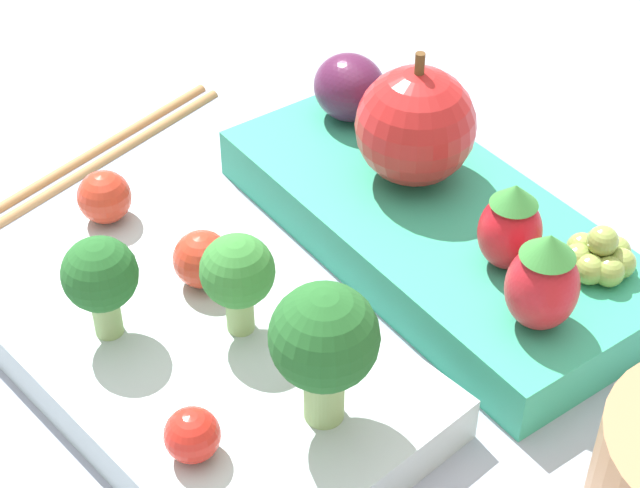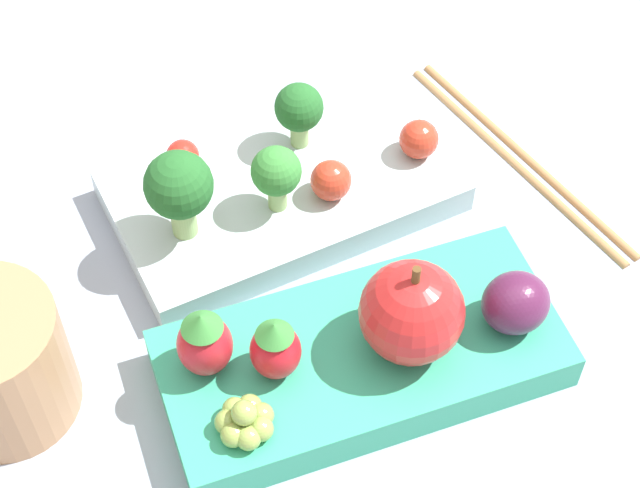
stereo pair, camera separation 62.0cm
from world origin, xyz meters
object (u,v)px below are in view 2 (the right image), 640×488
(chopsticks_pair, at_px, (520,157))
(broccoli_floret_0, at_px, (276,173))
(cherry_tomato_0, at_px, (331,180))
(cherry_tomato_2, at_px, (183,156))
(bento_box_fruit, at_px, (361,358))
(plum, at_px, (516,303))
(strawberry_0, at_px, (275,348))
(broccoli_floret_1, at_px, (179,188))
(cherry_tomato_1, at_px, (419,139))
(broccoli_floret_2, at_px, (299,109))
(apple, at_px, (412,312))
(bento_box_savoury, at_px, (284,190))
(grape_cluster, at_px, (245,421))
(strawberry_1, at_px, (204,342))

(chopsticks_pair, bearing_deg, broccoli_floret_0, 173.96)
(cherry_tomato_0, bearing_deg, cherry_tomato_2, 140.69)
(bento_box_fruit, height_order, plum, plum)
(strawberry_0, bearing_deg, cherry_tomato_2, 86.61)
(bento_box_fruit, distance_m, broccoli_floret_1, 0.14)
(cherry_tomato_1, height_order, strawberry_0, strawberry_0)
(bento_box_fruit, height_order, cherry_tomato_1, cherry_tomato_1)
(broccoli_floret_0, height_order, broccoli_floret_2, same)
(broccoli_floret_0, xyz_separation_m, apple, (0.02, -0.13, 0.00))
(bento_box_savoury, height_order, apple, apple)
(broccoli_floret_0, height_order, cherry_tomato_1, broccoli_floret_0)
(bento_box_fruit, bearing_deg, grape_cluster, -166.40)
(bento_box_savoury, bearing_deg, cherry_tomato_1, -11.27)
(broccoli_floret_1, height_order, strawberry_1, broccoli_floret_1)
(cherry_tomato_0, xyz_separation_m, grape_cluster, (-0.11, -0.13, -0.00))
(chopsticks_pair, bearing_deg, cherry_tomato_1, 164.75)
(strawberry_1, bearing_deg, broccoli_floret_1, 75.84)
(broccoli_floret_2, height_order, cherry_tomato_1, broccoli_floret_2)
(broccoli_floret_0, xyz_separation_m, cherry_tomato_2, (-0.04, 0.05, -0.02))
(cherry_tomato_0, distance_m, plum, 0.14)
(broccoli_floret_1, relative_size, chopsticks_pair, 0.30)
(broccoli_floret_2, bearing_deg, bento_box_savoury, -133.79)
(broccoli_floret_0, bearing_deg, cherry_tomato_1, 0.58)
(strawberry_0, bearing_deg, strawberry_1, 149.99)
(apple, distance_m, chopsticks_pair, 0.19)
(cherry_tomato_0, relative_size, strawberry_1, 0.55)
(apple, height_order, strawberry_1, apple)
(bento_box_savoury, height_order, cherry_tomato_1, cherry_tomato_1)
(strawberry_1, bearing_deg, grape_cluster, -86.08)
(cherry_tomato_0, relative_size, strawberry_0, 0.60)
(cherry_tomato_0, bearing_deg, broccoli_floret_0, 169.80)
(bento_box_savoury, relative_size, bento_box_fruit, 0.91)
(broccoli_floret_0, distance_m, chopsticks_pair, 0.18)
(broccoli_floret_0, height_order, plum, broccoli_floret_0)
(broccoli_floret_2, relative_size, chopsticks_pair, 0.23)
(bento_box_fruit, height_order, strawberry_1, strawberry_1)
(broccoli_floret_0, height_order, cherry_tomato_0, broccoli_floret_0)
(bento_box_savoury, height_order, grape_cluster, grape_cluster)
(strawberry_0, distance_m, grape_cluster, 0.04)
(cherry_tomato_1, xyz_separation_m, plum, (-0.02, -0.14, 0.01))
(cherry_tomato_0, relative_size, cherry_tomato_1, 1.02)
(cherry_tomato_1, relative_size, cherry_tomato_2, 1.19)
(cherry_tomato_1, xyz_separation_m, strawberry_0, (-0.15, -0.11, 0.01))
(bento_box_savoury, height_order, chopsticks_pair, bento_box_savoury)
(chopsticks_pair, bearing_deg, cherry_tomato_0, 175.00)
(broccoli_floret_2, xyz_separation_m, apple, (-0.01, -0.17, 0.00))
(broccoli_floret_2, xyz_separation_m, strawberry_1, (-0.12, -0.13, -0.00))
(bento_box_fruit, height_order, grape_cluster, grape_cluster)
(broccoli_floret_2, bearing_deg, broccoli_floret_0, -129.51)
(broccoli_floret_2, bearing_deg, bento_box_fruit, -102.88)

